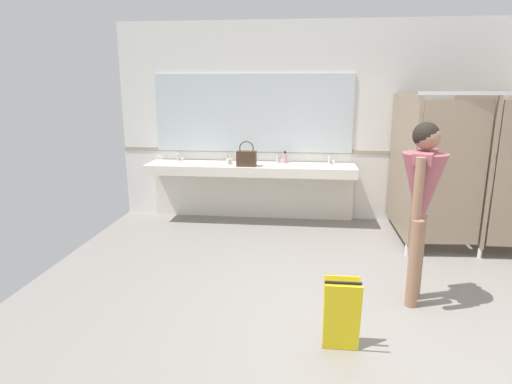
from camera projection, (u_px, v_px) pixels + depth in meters
ground_plane at (354, 320)px, 3.99m from camera, size 6.69×6.63×0.10m
wall_back at (338, 123)px, 6.60m from camera, size 6.69×0.12×2.96m
wall_back_tile_band at (337, 152)px, 6.64m from camera, size 6.69×0.01×0.06m
vanity_counter at (251, 178)px, 6.66m from camera, size 3.11×0.59×1.00m
mirror_panel at (253, 113)px, 6.63m from camera, size 3.01×0.02×1.17m
bathroom_stalls at (474, 167)px, 5.55m from camera, size 1.77×1.51×1.97m
person_standing at (422, 191)px, 3.96m from camera, size 0.52×0.56×1.72m
handbag at (247, 158)px, 6.35m from camera, size 0.28×0.14×0.37m
soap_dispenser at (285, 158)px, 6.61m from camera, size 0.07×0.07×0.18m
paper_cup at (229, 162)px, 6.51m from camera, size 0.07×0.07×0.08m
wet_floor_sign at (342, 315)px, 3.39m from camera, size 0.28×0.19×0.59m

